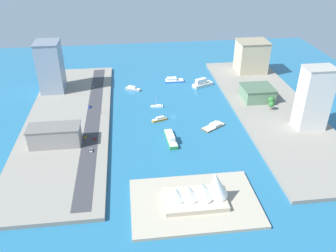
% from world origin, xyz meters
% --- Properties ---
extents(ground_plane, '(440.00, 440.00, 0.00)m').
position_xyz_m(ground_plane, '(0.00, 0.00, 0.00)').
color(ground_plane, '#23668E').
extents(quay_west, '(70.00, 240.00, 2.87)m').
position_xyz_m(quay_west, '(-90.75, 0.00, 1.43)').
color(quay_west, gray).
rests_on(quay_west, ground_plane).
extents(quay_east, '(70.00, 240.00, 2.87)m').
position_xyz_m(quay_east, '(90.75, 0.00, 1.43)').
color(quay_east, gray).
rests_on(quay_east, ground_plane).
extents(peninsula_point, '(76.89, 50.34, 2.00)m').
position_xyz_m(peninsula_point, '(2.37, 111.84, 1.00)').
color(peninsula_point, '#A89E89').
rests_on(peninsula_point, ground_plane).
extents(road_strip, '(11.92, 228.00, 0.15)m').
position_xyz_m(road_strip, '(69.56, 0.00, 2.94)').
color(road_strip, '#38383D').
rests_on(road_strip, quay_east).
extents(ferry_white_commuter, '(23.98, 16.07, 8.37)m').
position_xyz_m(ferry_white_commuter, '(-38.67, -61.61, 2.99)').
color(ferry_white_commuter, silver).
rests_on(ferry_white_commuter, ground_plane).
extents(water_taxi_orange, '(14.18, 7.52, 3.50)m').
position_xyz_m(water_taxi_orange, '(13.11, 6.66, 1.37)').
color(water_taxi_orange, orange).
rests_on(water_taxi_orange, ground_plane).
extents(ferry_green_doubledeck, '(8.04, 29.11, 6.87)m').
position_xyz_m(ferry_green_doubledeck, '(7.49, 39.91, 2.25)').
color(ferry_green_doubledeck, '#2D8C4C').
rests_on(ferry_green_doubledeck, ground_plane).
extents(sailboat_small_white, '(11.90, 3.54, 9.71)m').
position_xyz_m(sailboat_small_white, '(12.72, -19.38, 0.88)').
color(sailboat_small_white, white).
rests_on(sailboat_small_white, ground_plane).
extents(yacht_sleek_gray, '(16.76, 10.43, 4.15)m').
position_xyz_m(yacht_sleek_gray, '(33.71, -60.02, 1.57)').
color(yacht_sleek_gray, '#999EA3').
rests_on(yacht_sleek_gray, ground_plane).
extents(barge_flat_brown, '(21.74, 17.88, 2.82)m').
position_xyz_m(barge_flat_brown, '(-30.89, 22.94, 1.02)').
color(barge_flat_brown, brown).
rests_on(barge_flat_brown, ground_plane).
extents(catamaran_blue, '(21.05, 8.81, 4.57)m').
position_xyz_m(catamaran_blue, '(-10.45, -77.11, 1.66)').
color(catamaran_blue, blue).
rests_on(catamaran_blue, ground_plane).
extents(carpark_squat_concrete, '(38.39, 17.27, 15.14)m').
position_xyz_m(carpark_squat_concrete, '(94.49, 38.10, 10.47)').
color(carpark_squat_concrete, gray).
rests_on(carpark_squat_concrete, quay_east).
extents(hotel_broad_white, '(23.50, 17.27, 51.31)m').
position_xyz_m(hotel_broad_white, '(-105.75, 36.56, 28.55)').
color(hotel_broad_white, silver).
rests_on(hotel_broad_white, quay_west).
extents(terminal_long_green, '(28.45, 26.41, 12.58)m').
position_xyz_m(terminal_long_green, '(-82.01, -18.56, 9.18)').
color(terminal_long_green, slate).
rests_on(terminal_long_green, quay_west).
extents(tower_tall_glass, '(22.91, 26.05, 48.85)m').
position_xyz_m(tower_tall_glass, '(111.53, -63.57, 27.32)').
color(tower_tall_glass, '#8C9EB2').
rests_on(tower_tall_glass, quay_east).
extents(office_block_beige, '(32.87, 28.27, 34.28)m').
position_xyz_m(office_block_beige, '(-99.20, -89.97, 20.04)').
color(office_block_beige, '#C6B793').
rests_on(office_block_beige, quay_west).
extents(taxi_yellow_cab, '(2.03, 5.10, 1.65)m').
position_xyz_m(taxi_yellow_cab, '(73.67, 30.82, 3.82)').
color(taxi_yellow_cab, black).
rests_on(taxi_yellow_cab, road_strip).
extents(pickup_red, '(1.94, 4.42, 1.70)m').
position_xyz_m(pickup_red, '(66.26, 34.16, 3.84)').
color(pickup_red, black).
rests_on(pickup_red, road_strip).
extents(sedan_silver, '(2.14, 4.58, 1.52)m').
position_xyz_m(sedan_silver, '(73.45, -66.73, 3.76)').
color(sedan_silver, black).
rests_on(sedan_silver, road_strip).
extents(van_white, '(1.95, 4.34, 1.42)m').
position_xyz_m(van_white, '(67.64, 51.34, 3.72)').
color(van_white, black).
rests_on(van_white, road_strip).
extents(hatchback_blue, '(2.08, 4.69, 1.57)m').
position_xyz_m(hatchback_blue, '(74.18, -20.08, 3.79)').
color(hatchback_blue, black).
rests_on(hatchback_blue, road_strip).
extents(traffic_light_waterfront, '(0.36, 0.36, 6.50)m').
position_xyz_m(traffic_light_waterfront, '(62.63, -7.36, 7.21)').
color(traffic_light_waterfront, black).
rests_on(traffic_light_waterfront, quay_east).
extents(opera_landmark, '(38.82, 22.70, 21.75)m').
position_xyz_m(opera_landmark, '(-0.28, 111.84, 9.34)').
color(opera_landmark, '#BCAD93').
rests_on(opera_landmark, peninsula_point).
extents(park_tree_cluster, '(9.55, 23.26, 7.96)m').
position_xyz_m(park_tree_cluster, '(-89.67, -3.63, 8.04)').
color(park_tree_cluster, brown).
rests_on(park_tree_cluster, quay_west).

